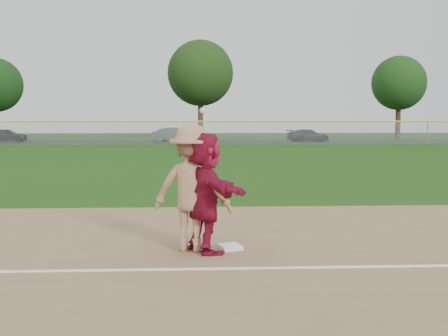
{
  "coord_description": "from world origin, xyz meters",
  "views": [
    {
      "loc": [
        -0.52,
        -8.82,
        2.2
      ],
      "look_at": [
        0.0,
        1.5,
        1.3
      ],
      "focal_mm": 45.0,
      "sensor_mm": 36.0,
      "label": 1
    }
  ],
  "objects_px": {
    "car_mid": "(174,135)",
    "first_base": "(230,247)",
    "base_runner": "(205,192)",
    "car_right": "(308,135)",
    "car_left": "(7,135)"
  },
  "relations": [
    {
      "from": "car_mid",
      "to": "first_base",
      "type": "bearing_deg",
      "value": -160.07
    },
    {
      "from": "base_runner",
      "to": "car_right",
      "type": "bearing_deg",
      "value": -38.12
    },
    {
      "from": "first_base",
      "to": "car_left",
      "type": "distance_m",
      "value": 49.31
    },
    {
      "from": "base_runner",
      "to": "car_mid",
      "type": "relative_size",
      "value": 0.48
    },
    {
      "from": "base_runner",
      "to": "car_left",
      "type": "distance_m",
      "value": 49.28
    },
    {
      "from": "car_left",
      "to": "car_mid",
      "type": "height_order",
      "value": "car_mid"
    },
    {
      "from": "first_base",
      "to": "car_right",
      "type": "xyz_separation_m",
      "value": [
        10.38,
        44.88,
        0.55
      ]
    },
    {
      "from": "base_runner",
      "to": "car_left",
      "type": "xyz_separation_m",
      "value": [
        -18.29,
        45.76,
        -0.35
      ]
    },
    {
      "from": "first_base",
      "to": "base_runner",
      "type": "bearing_deg",
      "value": -161.29
    },
    {
      "from": "base_runner",
      "to": "car_right",
      "type": "height_order",
      "value": "base_runner"
    },
    {
      "from": "car_left",
      "to": "car_mid",
      "type": "relative_size",
      "value": 0.92
    },
    {
      "from": "car_mid",
      "to": "car_right",
      "type": "height_order",
      "value": "car_mid"
    },
    {
      "from": "first_base",
      "to": "car_right",
      "type": "height_order",
      "value": "car_right"
    },
    {
      "from": "car_right",
      "to": "first_base",
      "type": "bearing_deg",
      "value": 153.87
    },
    {
      "from": "car_left",
      "to": "first_base",
      "type": "bearing_deg",
      "value": -158.58
    }
  ]
}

